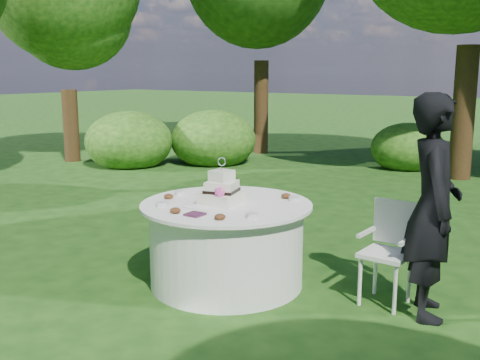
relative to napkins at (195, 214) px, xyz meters
name	(u,v)px	position (x,y,z in m)	size (l,w,h in m)	color
ground	(227,283)	(-0.04, 0.50, -0.78)	(80.00, 80.00, 0.00)	#163A10
napkins	(195,214)	(0.00, 0.00, 0.00)	(0.14, 0.14, 0.02)	#491F3C
feather_plume	(188,207)	(-0.22, 0.18, 0.00)	(0.48, 0.07, 0.01)	white
guest	(433,207)	(1.70, 0.87, 0.12)	(0.65, 0.43, 1.79)	black
table	(226,243)	(-0.04, 0.50, -0.39)	(1.56, 1.56, 0.77)	white
cake	(222,191)	(-0.06, 0.47, 0.10)	(0.35, 0.35, 0.43)	silver
chair	(390,244)	(1.35, 0.94, -0.27)	(0.42, 0.40, 0.87)	white
votives	(221,202)	(-0.04, 0.43, 0.01)	(1.15, 0.94, 0.04)	silver
petal_cups	(213,204)	(-0.05, 0.32, 0.02)	(1.00, 1.10, 0.05)	#562D16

